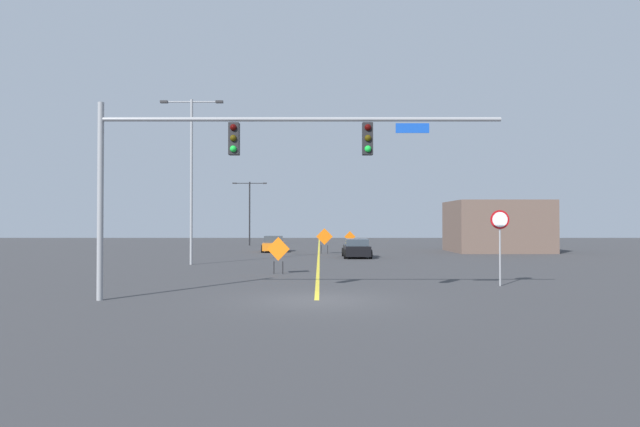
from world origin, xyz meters
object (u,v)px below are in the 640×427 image
Objects in this scene: stop_sign at (498,233)px; construction_sign_median_near at (277,251)px; construction_sign_left_lane at (348,238)px; car_black_far at (355,249)px; street_lamp_far_right at (248,207)px; car_orange_passing at (272,244)px; street_lamp_mid_right at (190,168)px; traffic_signal_assembly at (237,152)px; construction_sign_left_shoulder at (323,238)px.

construction_sign_median_near is (-9.26, 5.02, -0.99)m from stop_sign.
car_black_far is at bearing -91.13° from construction_sign_left_lane.
street_lamp_far_right reaches higher than car_orange_passing.
street_lamp_mid_right is 15.63m from car_orange_passing.
construction_sign_left_shoulder is (3.02, 26.24, -3.54)m from traffic_signal_assembly.
construction_sign_left_lane is at bearing 97.97° from stop_sign.
construction_sign_left_shoulder is at bearing -62.53° from street_lamp_far_right.
stop_sign is 0.43× the size of street_lamp_far_right.
traffic_signal_assembly is at bearing -96.57° from construction_sign_left_shoulder.
street_lamp_far_right is at bearing 117.47° from construction_sign_left_shoulder.
construction_sign_median_near is 0.44× the size of car_black_far.
car_orange_passing is at bearing 130.99° from car_black_far.
construction_sign_left_shoulder is at bearing -106.72° from construction_sign_left_lane.
street_lamp_mid_right is 5.48× the size of construction_sign_median_near.
car_orange_passing is at bearing 95.59° from construction_sign_median_near.
construction_sign_left_lane is 26.18m from construction_sign_median_near.
traffic_signal_assembly is 29.47m from car_orange_passing.
traffic_signal_assembly is 42.21m from street_lamp_far_right.
construction_sign_left_shoulder is 5.33m from car_black_far.
construction_sign_left_shoulder reaches higher than car_black_far.
street_lamp_mid_right is (-14.96, 10.88, 3.67)m from stop_sign.
construction_sign_left_lane is at bearing -33.98° from street_lamp_far_right.
construction_sign_left_lane reaches higher than car_black_far.
stop_sign is 10.58m from construction_sign_median_near.
traffic_signal_assembly is at bearing -99.11° from construction_sign_left_lane.
street_lamp_far_right is at bearing 106.38° from car_orange_passing.
car_orange_passing reaches higher than car_black_far.
street_lamp_mid_right is 2.44× the size of car_black_far.
construction_sign_median_near is at bearing 86.16° from traffic_signal_assembly.
construction_sign_median_near is at bearing -45.79° from street_lamp_mid_right.
stop_sign is 18.13m from car_black_far.
car_orange_passing is at bearing 75.36° from street_lamp_mid_right.
street_lamp_far_right reaches higher than construction_sign_median_near.
construction_sign_left_shoulder is 0.51× the size of car_orange_passing.
construction_sign_left_shoulder is at bearing 107.09° from stop_sign.
stop_sign is at bearing -65.94° from car_orange_passing.
construction_sign_median_near is 13.33m from car_black_far.
car_orange_passing is 10.17m from car_black_far.
construction_sign_median_near is at bearing -100.92° from construction_sign_left_lane.
street_lamp_mid_right is 23.02m from construction_sign_left_lane.
construction_sign_left_shoulder is (-6.84, 22.26, -0.83)m from stop_sign.
stop_sign is 27.59m from car_orange_passing.
street_lamp_mid_right is (-5.10, 14.85, 0.95)m from traffic_signal_assembly.
construction_sign_left_lane reaches higher than car_orange_passing.
street_lamp_mid_right is 4.83× the size of construction_sign_left_shoulder.
construction_sign_left_shoulder is (8.12, 11.38, -4.50)m from street_lamp_mid_right.
car_orange_passing is at bearing 92.69° from traffic_signal_assembly.
street_lamp_far_right is at bearing 117.02° from car_black_far.
construction_sign_median_near is (5.70, -5.86, -4.66)m from street_lamp_mid_right.
street_lamp_far_right is 17.89m from construction_sign_left_shoulder.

